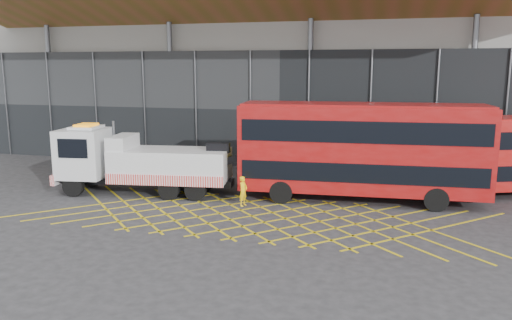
% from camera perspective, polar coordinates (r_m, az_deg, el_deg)
% --- Properties ---
extents(ground_plane, '(120.00, 120.00, 0.00)m').
position_cam_1_polar(ground_plane, '(24.59, -7.72, -5.79)').
color(ground_plane, '#272629').
extents(road_markings, '(23.16, 7.16, 0.01)m').
position_cam_1_polar(road_markings, '(23.57, -0.48, -6.40)').
color(road_markings, gold).
rests_on(road_markings, ground_plane).
extents(construction_building, '(55.00, 23.97, 18.00)m').
position_cam_1_polar(construction_building, '(40.83, 4.83, 13.47)').
color(construction_building, gray).
rests_on(construction_building, ground_plane).
extents(recovery_truck, '(11.23, 3.85, 3.89)m').
position_cam_1_polar(recovery_truck, '(28.08, -13.40, -0.16)').
color(recovery_truck, black).
rests_on(recovery_truck, ground_plane).
extents(bus_towed, '(12.63, 3.77, 5.07)m').
position_cam_1_polar(bus_towed, '(26.18, 11.91, 1.40)').
color(bus_towed, maroon).
rests_on(bus_towed, ground_plane).
extents(worker, '(0.50, 0.63, 1.52)m').
position_cam_1_polar(worker, '(25.09, -1.47, -3.57)').
color(worker, yellow).
rests_on(worker, ground_plane).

